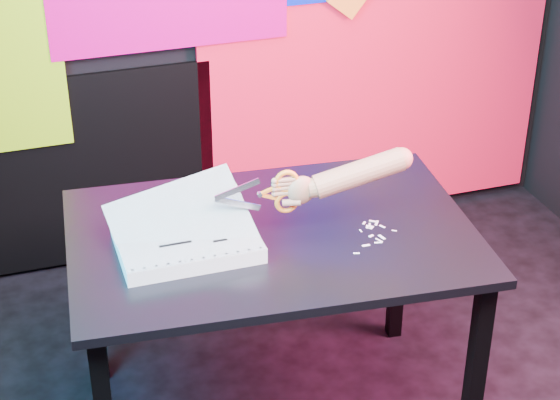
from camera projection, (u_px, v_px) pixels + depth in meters
name	position (u px, v px, depth m)	size (l,w,h in m)	color
room	(383.00, 77.00, 2.38)	(3.01, 3.01, 2.71)	black
backdrop	(247.00, 37.00, 3.80)	(2.88, 0.05, 2.08)	red
work_table	(272.00, 255.00, 2.91)	(1.31, 0.94, 0.75)	black
printout_stack	(187.00, 241.00, 2.77)	(0.43, 0.30, 0.22)	silver
scissors	(281.00, 192.00, 2.78)	(0.25, 0.04, 0.15)	silver
hand_forearm	(349.00, 176.00, 2.80)	(0.42, 0.11, 0.16)	#A16354
paper_clippings	(373.00, 232.00, 2.87)	(0.18, 0.17, 0.00)	silver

